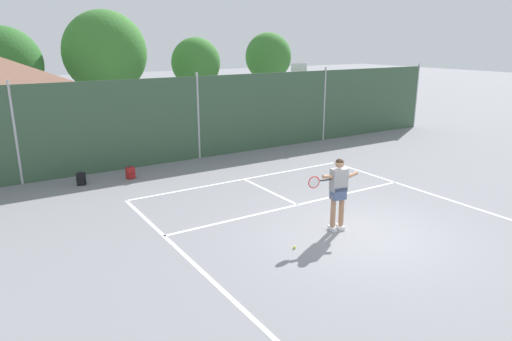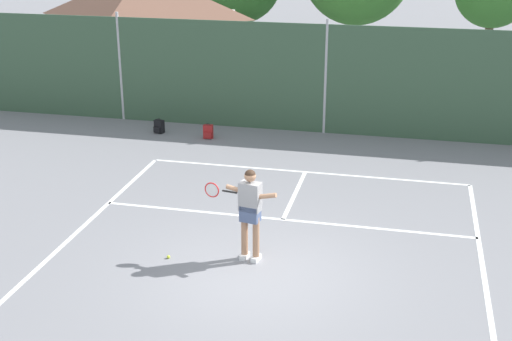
{
  "view_description": "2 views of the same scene",
  "coord_description": "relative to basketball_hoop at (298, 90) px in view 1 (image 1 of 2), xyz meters",
  "views": [
    {
      "loc": [
        -7.76,
        -7.49,
        4.63
      ],
      "look_at": [
        -1.47,
        2.41,
        1.28
      ],
      "focal_mm": 32.3,
      "sensor_mm": 36.0,
      "label": 1
    },
    {
      "loc": [
        2.55,
        -11.18,
        6.35
      ],
      "look_at": [
        -0.4,
        1.57,
        1.45
      ],
      "focal_mm": 48.92,
      "sensor_mm": 36.0,
      "label": 2
    }
  ],
  "objects": [
    {
      "name": "ground_plane",
      "position": [
        -5.85,
        -10.2,
        -2.31
      ],
      "size": [
        120.0,
        120.0,
        0.0
      ],
      "primitive_type": "plane",
      "color": "gray"
    },
    {
      "name": "treeline_backdrop",
      "position": [
        -9.04,
        10.71,
        1.49
      ],
      "size": [
        27.37,
        4.47,
        6.8
      ],
      "color": "brown",
      "rests_on": "ground"
    },
    {
      "name": "tennis_player",
      "position": [
        -6.13,
        -9.68,
        -1.2
      ],
      "size": [
        1.44,
        0.32,
        1.85
      ],
      "color": "silver",
      "rests_on": "ground"
    },
    {
      "name": "court_markings",
      "position": [
        -5.85,
        -9.55,
        -2.31
      ],
      "size": [
        8.3,
        11.1,
        0.01
      ],
      "color": "white",
      "rests_on": "ground"
    },
    {
      "name": "chainlink_fence",
      "position": [
        -5.85,
        -1.2,
        -0.68
      ],
      "size": [
        26.09,
        0.09,
        3.41
      ],
      "color": "#38563D",
      "rests_on": "ground"
    },
    {
      "name": "basketball_hoop",
      "position": [
        0.0,
        0.0,
        0.0
      ],
      "size": [
        0.9,
        0.67,
        3.55
      ],
      "color": "#9E9EA3",
      "rests_on": "ground"
    },
    {
      "name": "backpack_red",
      "position": [
        -9.11,
        -2.53,
        -2.12
      ],
      "size": [
        0.3,
        0.27,
        0.46
      ],
      "color": "maroon",
      "rests_on": "ground"
    },
    {
      "name": "tennis_ball",
      "position": [
        -7.68,
        -10.0,
        -2.28
      ],
      "size": [
        0.07,
        0.07,
        0.07
      ],
      "primitive_type": "sphere",
      "color": "#CCE033",
      "rests_on": "ground"
    },
    {
      "name": "backpack_black",
      "position": [
        -10.71,
        -2.36,
        -2.12
      ],
      "size": [
        0.32,
        0.31,
        0.46
      ],
      "color": "black",
      "rests_on": "ground"
    }
  ]
}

